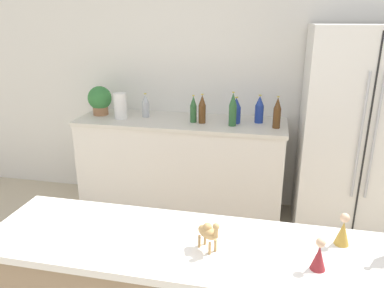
{
  "coord_description": "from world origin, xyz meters",
  "views": [
    {
      "loc": [
        0.31,
        -0.91,
        1.87
      ],
      "look_at": [
        -0.19,
        1.43,
        1.05
      ],
      "focal_mm": 35.0,
      "sensor_mm": 36.0,
      "label": 1
    }
  ],
  "objects_px": {
    "back_bottle_3": "(233,110)",
    "wise_man_figurine_crimson": "(343,231)",
    "paper_towel_roll": "(120,106)",
    "back_bottle_1": "(236,111)",
    "back_bottle_6": "(259,110)",
    "back_bottle_0": "(193,109)",
    "back_bottle_4": "(277,113)",
    "potted_plant": "(100,100)",
    "refrigerator": "(357,135)",
    "camel_figurine": "(208,232)",
    "wise_man_figurine_blue": "(319,256)",
    "back_bottle_2": "(202,109)",
    "back_bottle_5": "(146,106)"
  },
  "relations": [
    {
      "from": "back_bottle_3",
      "to": "wise_man_figurine_crimson",
      "type": "height_order",
      "value": "back_bottle_3"
    },
    {
      "from": "paper_towel_roll",
      "to": "wise_man_figurine_crimson",
      "type": "xyz_separation_m",
      "value": [
        1.73,
        -1.74,
        -0.07
      ]
    },
    {
      "from": "back_bottle_1",
      "to": "back_bottle_6",
      "type": "distance_m",
      "value": 0.21
    },
    {
      "from": "paper_towel_roll",
      "to": "back_bottle_0",
      "type": "bearing_deg",
      "value": 1.19
    },
    {
      "from": "back_bottle_4",
      "to": "wise_man_figurine_crimson",
      "type": "xyz_separation_m",
      "value": [
        0.28,
        -1.72,
        -0.08
      ]
    },
    {
      "from": "back_bottle_1",
      "to": "potted_plant",
      "type": "bearing_deg",
      "value": 178.98
    },
    {
      "from": "back_bottle_4",
      "to": "refrigerator",
      "type": "bearing_deg",
      "value": 2.7
    },
    {
      "from": "back_bottle_0",
      "to": "back_bottle_6",
      "type": "distance_m",
      "value": 0.6
    },
    {
      "from": "camel_figurine",
      "to": "wise_man_figurine_blue",
      "type": "bearing_deg",
      "value": -4.6
    },
    {
      "from": "wise_man_figurine_crimson",
      "to": "paper_towel_roll",
      "type": "bearing_deg",
      "value": 134.96
    },
    {
      "from": "potted_plant",
      "to": "back_bottle_0",
      "type": "height_order",
      "value": "potted_plant"
    },
    {
      "from": "potted_plant",
      "to": "back_bottle_6",
      "type": "xyz_separation_m",
      "value": [
        1.55,
        0.03,
        -0.03
      ]
    },
    {
      "from": "potted_plant",
      "to": "back_bottle_0",
      "type": "distance_m",
      "value": 0.96
    },
    {
      "from": "back_bottle_2",
      "to": "camel_figurine",
      "type": "height_order",
      "value": "back_bottle_2"
    },
    {
      "from": "back_bottle_3",
      "to": "back_bottle_6",
      "type": "distance_m",
      "value": 0.27
    },
    {
      "from": "wise_man_figurine_crimson",
      "to": "back_bottle_2",
      "type": "bearing_deg",
      "value": 118.56
    },
    {
      "from": "paper_towel_roll",
      "to": "wise_man_figurine_blue",
      "type": "relative_size",
      "value": 1.74
    },
    {
      "from": "back_bottle_4",
      "to": "back_bottle_0",
      "type": "bearing_deg",
      "value": 177.47
    },
    {
      "from": "back_bottle_2",
      "to": "back_bottle_4",
      "type": "relative_size",
      "value": 0.96
    },
    {
      "from": "paper_towel_roll",
      "to": "wise_man_figurine_crimson",
      "type": "distance_m",
      "value": 2.46
    },
    {
      "from": "back_bottle_2",
      "to": "camel_figurine",
      "type": "relative_size",
      "value": 1.8
    },
    {
      "from": "back_bottle_0",
      "to": "wise_man_figurine_crimson",
      "type": "relative_size",
      "value": 1.68
    },
    {
      "from": "back_bottle_0",
      "to": "back_bottle_3",
      "type": "bearing_deg",
      "value": -6.78
    },
    {
      "from": "paper_towel_roll",
      "to": "back_bottle_2",
      "type": "height_order",
      "value": "back_bottle_2"
    },
    {
      "from": "refrigerator",
      "to": "potted_plant",
      "type": "xyz_separation_m",
      "value": [
        -2.38,
        0.08,
        0.19
      ]
    },
    {
      "from": "potted_plant",
      "to": "back_bottle_5",
      "type": "bearing_deg",
      "value": 1.52
    },
    {
      "from": "back_bottle_4",
      "to": "back_bottle_1",
      "type": "bearing_deg",
      "value": 166.56
    },
    {
      "from": "back_bottle_5",
      "to": "back_bottle_2",
      "type": "bearing_deg",
      "value": -9.88
    },
    {
      "from": "potted_plant",
      "to": "back_bottle_4",
      "type": "bearing_deg",
      "value": -3.7
    },
    {
      "from": "paper_towel_roll",
      "to": "back_bottle_4",
      "type": "distance_m",
      "value": 1.45
    },
    {
      "from": "back_bottle_3",
      "to": "back_bottle_6",
      "type": "xyz_separation_m",
      "value": [
        0.23,
        0.15,
        -0.02
      ]
    },
    {
      "from": "paper_towel_roll",
      "to": "back_bottle_6",
      "type": "xyz_separation_m",
      "value": [
        1.29,
        0.12,
        0.0
      ]
    },
    {
      "from": "paper_towel_roll",
      "to": "back_bottle_0",
      "type": "distance_m",
      "value": 0.7
    },
    {
      "from": "camel_figurine",
      "to": "back_bottle_4",
      "type": "bearing_deg",
      "value": 81.6
    },
    {
      "from": "back_bottle_5",
      "to": "wise_man_figurine_crimson",
      "type": "xyz_separation_m",
      "value": [
        1.52,
        -1.84,
        -0.06
      ]
    },
    {
      "from": "camel_figurine",
      "to": "back_bottle_0",
      "type": "bearing_deg",
      "value": 103.77
    },
    {
      "from": "back_bottle_6",
      "to": "wise_man_figurine_crimson",
      "type": "bearing_deg",
      "value": -76.67
    },
    {
      "from": "back_bottle_2",
      "to": "wise_man_figurine_blue",
      "type": "relative_size",
      "value": 1.92
    },
    {
      "from": "back_bottle_2",
      "to": "back_bottle_1",
      "type": "bearing_deg",
      "value": 11.88
    },
    {
      "from": "back_bottle_2",
      "to": "paper_towel_roll",
      "type": "bearing_deg",
      "value": -179.68
    },
    {
      "from": "potted_plant",
      "to": "back_bottle_6",
      "type": "distance_m",
      "value": 1.55
    },
    {
      "from": "back_bottle_6",
      "to": "back_bottle_0",
      "type": "bearing_deg",
      "value": -169.53
    },
    {
      "from": "back_bottle_0",
      "to": "back_bottle_5",
      "type": "xyz_separation_m",
      "value": [
        -0.49,
        0.09,
        -0.01
      ]
    },
    {
      "from": "wise_man_figurine_blue",
      "to": "potted_plant",
      "type": "bearing_deg",
      "value": 132.65
    },
    {
      "from": "back_bottle_2",
      "to": "camel_figurine",
      "type": "xyz_separation_m",
      "value": [
        0.39,
        -1.9,
        -0.06
      ]
    },
    {
      "from": "back_bottle_1",
      "to": "wise_man_figurine_blue",
      "type": "relative_size",
      "value": 1.73
    },
    {
      "from": "back_bottle_1",
      "to": "back_bottle_5",
      "type": "distance_m",
      "value": 0.88
    },
    {
      "from": "back_bottle_4",
      "to": "camel_figurine",
      "type": "bearing_deg",
      "value": -98.4
    },
    {
      "from": "back_bottle_2",
      "to": "back_bottle_3",
      "type": "xyz_separation_m",
      "value": [
        0.28,
        -0.03,
        0.02
      ]
    },
    {
      "from": "back_bottle_3",
      "to": "back_bottle_6",
      "type": "relative_size",
      "value": 1.18
    }
  ]
}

